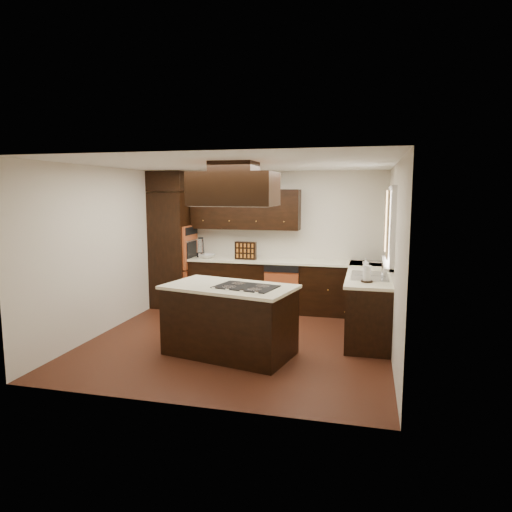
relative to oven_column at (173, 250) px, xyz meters
name	(u,v)px	position (x,y,z in m)	size (l,w,h in m)	color
floor	(239,341)	(1.78, -1.71, -1.07)	(4.20, 4.20, 0.02)	#582917
ceiling	(238,164)	(1.78, -1.71, 1.45)	(4.20, 4.20, 0.02)	silver
wall_back	(270,240)	(1.78, 0.40, 0.19)	(4.20, 0.02, 2.50)	beige
wall_front	(179,283)	(1.78, -3.81, 0.19)	(4.20, 0.02, 2.50)	beige
wall_left	(105,250)	(-0.33, -1.71, 0.19)	(0.02, 4.20, 2.50)	beige
wall_right	(395,260)	(3.88, -1.71, 0.19)	(0.02, 4.20, 2.50)	beige
oven_column	(173,250)	(0.00, 0.00, 0.00)	(0.65, 0.75, 2.12)	black
wall_oven_face	(190,247)	(0.35, 0.00, 0.06)	(0.05, 0.62, 0.78)	#C0562B
base_cabinets_back	(268,286)	(1.81, 0.09, -0.62)	(2.93, 0.60, 0.88)	black
base_cabinets_right	(368,303)	(3.58, -0.80, -0.62)	(0.60, 2.40, 0.88)	black
countertop_back	(268,261)	(1.81, 0.08, -0.16)	(2.93, 0.63, 0.04)	white
countertop_right	(368,273)	(3.56, -0.80, -0.16)	(0.63, 2.40, 0.04)	white
upper_cabinets	(245,209)	(1.34, 0.23, 0.75)	(2.00, 0.34, 0.72)	black
dishwasher_front	(281,292)	(2.10, -0.20, -0.66)	(0.60, 0.05, 0.72)	#C0562B
window_frame	(391,226)	(3.85, -1.16, 0.59)	(0.06, 1.32, 1.12)	silver
window_pane	(393,226)	(3.87, -1.16, 0.59)	(0.00, 1.20, 1.00)	white
curtain_left	(388,224)	(3.79, -1.57, 0.64)	(0.02, 0.34, 0.90)	beige
curtain_right	(386,221)	(3.79, -0.74, 0.64)	(0.02, 0.34, 0.90)	beige
sink_rim	(369,276)	(3.58, -1.16, -0.14)	(0.52, 0.84, 0.01)	silver
island	(230,321)	(1.81, -2.28, -0.62)	(1.60, 0.87, 0.88)	black
island_top	(229,287)	(1.81, -2.28, -0.16)	(1.66, 0.93, 0.04)	white
cooktop	(246,287)	(2.04, -2.33, -0.13)	(0.76, 0.50, 0.01)	black
range_hood	(234,189)	(1.88, -2.25, 1.10)	(1.05, 0.72, 0.42)	black
hood_duct	(234,167)	(1.88, -2.25, 1.38)	(0.55, 0.50, 0.13)	black
blender_base	(201,255)	(0.56, -0.01, -0.09)	(0.15, 0.15, 0.10)	silver
blender_pitcher	(201,246)	(0.56, -0.01, 0.09)	(0.13, 0.13, 0.26)	silver
spice_rack	(246,251)	(1.41, 0.01, 0.02)	(0.38, 0.10, 0.32)	black
mixing_bowl	(207,256)	(0.67, 0.00, -0.10)	(0.29, 0.29, 0.07)	silver
soap_bottle	(366,263)	(3.52, -0.49, -0.06)	(0.07, 0.08, 0.17)	silver
paper_towel	(367,274)	(3.54, -1.63, -0.03)	(0.11, 0.11, 0.23)	silver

